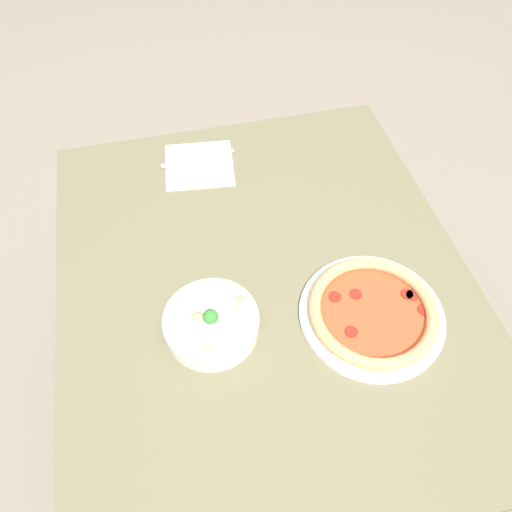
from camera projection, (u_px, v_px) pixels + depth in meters
name	position (u px, v px, depth m)	size (l,w,h in m)	color
ground_plane	(262.00, 402.00, 1.69)	(8.00, 8.00, 0.00)	gray
dining_table	(264.00, 304.00, 1.20)	(1.09, 0.91, 0.73)	#706B4C
pizza	(372.00, 312.00, 1.04)	(0.30, 0.30, 0.04)	white
bowl	(212.00, 323.00, 1.01)	(0.20, 0.20, 0.07)	white
napkin	(199.00, 165.00, 1.33)	(0.20, 0.20, 0.00)	white
fork	(202.00, 170.00, 1.32)	(0.03, 0.18, 0.00)	silver
knife	(201.00, 158.00, 1.35)	(0.03, 0.20, 0.01)	silver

